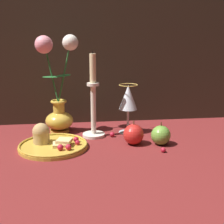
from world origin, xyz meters
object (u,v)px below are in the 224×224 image
(vase, at_px, (58,95))
(candlestick, at_px, (93,106))
(plate_with_pastries, at_px, (51,143))
(wine_glass, at_px, (128,99))
(apple_beside_vase, at_px, (134,134))
(apple_near_glass, at_px, (161,135))

(vase, bearing_deg, candlestick, -28.24)
(candlestick, bearing_deg, plate_with_pastries, -145.46)
(wine_glass, distance_m, apple_beside_vase, 0.16)
(vase, xyz_separation_m, plate_with_pastries, (-0.02, -0.17, -0.12))
(wine_glass, bearing_deg, apple_near_glass, -59.38)
(candlestick, bearing_deg, apple_near_glass, -28.37)
(plate_with_pastries, bearing_deg, apple_near_glass, -2.45)
(apple_beside_vase, bearing_deg, plate_with_pastries, 179.93)
(wine_glass, distance_m, candlestick, 0.13)
(wine_glass, relative_size, apple_beside_vase, 2.24)
(vase, bearing_deg, wine_glass, -8.64)
(apple_near_glass, bearing_deg, wine_glass, 120.62)
(apple_near_glass, bearing_deg, vase, 151.68)
(wine_glass, bearing_deg, plate_with_pastries, -154.97)
(candlestick, xyz_separation_m, apple_beside_vase, (0.12, -0.10, -0.08))
(wine_glass, height_order, candlestick, candlestick)
(vase, height_order, apple_near_glass, vase)
(vase, bearing_deg, apple_near_glass, -28.32)
(plate_with_pastries, height_order, apple_near_glass, same)
(plate_with_pastries, relative_size, wine_glass, 1.23)
(vase, distance_m, apple_beside_vase, 0.32)
(wine_glass, relative_size, apple_near_glass, 2.35)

